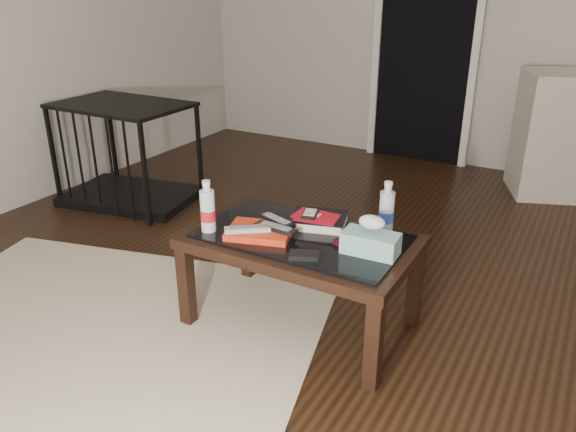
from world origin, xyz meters
name	(u,v)px	position (x,y,z in m)	size (l,w,h in m)	color
ground	(343,293)	(0.00, 0.00, 0.00)	(5.00, 5.00, 0.00)	black
doorway	(426,40)	(-0.40, 2.47, 1.02)	(0.90, 0.08, 2.07)	black
coffee_table	(301,248)	(-0.07, -0.35, 0.40)	(1.00, 0.60, 0.46)	black
rug	(100,330)	(-0.85, -0.86, 0.01)	(2.00, 1.50, 0.01)	#B5A48C
pet_crate	(129,170)	(-1.90, 0.45, 0.23)	(1.00, 0.76, 0.71)	black
magazines	(260,231)	(-0.23, -0.43, 0.48)	(0.28, 0.21, 0.03)	red
remote_silver	(247,229)	(-0.26, -0.48, 0.50)	(0.20, 0.05, 0.02)	#ACACB1
remote_black_front	(276,228)	(-0.16, -0.41, 0.50)	(0.20, 0.05, 0.02)	black
remote_black_back	(277,220)	(-0.20, -0.34, 0.50)	(0.20, 0.05, 0.02)	black
textbook	(319,220)	(-0.05, -0.21, 0.48)	(0.25, 0.20, 0.05)	black
dvd_mailers	(315,215)	(-0.06, -0.22, 0.51)	(0.19, 0.14, 0.01)	#B20B1B
ipod	(310,214)	(-0.08, -0.24, 0.52)	(0.06, 0.10, 0.02)	black
flip_phone	(344,244)	(0.14, -0.36, 0.47)	(0.09, 0.05, 0.02)	black
wallet	(304,255)	(0.05, -0.53, 0.47)	(0.12, 0.07, 0.02)	black
water_bottle_left	(208,206)	(-0.45, -0.51, 0.58)	(0.07, 0.07, 0.24)	white
water_bottle_right	(387,207)	(0.25, -0.13, 0.58)	(0.07, 0.07, 0.24)	silver
tissue_box	(371,243)	(0.26, -0.36, 0.51)	(0.23, 0.12, 0.09)	teal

